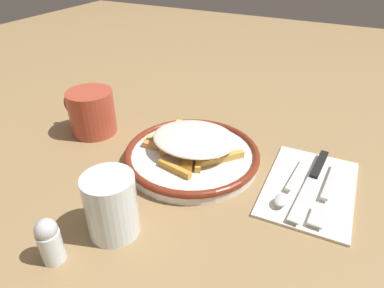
{
  "coord_description": "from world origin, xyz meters",
  "views": [
    {
      "loc": [
        -0.24,
        0.48,
        0.38
      ],
      "look_at": [
        0.0,
        0.0,
        0.04
      ],
      "focal_mm": 32.0,
      "sensor_mm": 36.0,
      "label": 1
    }
  ],
  "objects_px": {
    "fries_heap": "(193,141)",
    "knife": "(313,177)",
    "spoon": "(288,189)",
    "coffee_mug": "(92,112)",
    "napkin": "(310,186)",
    "plate": "(192,156)",
    "fork": "(326,192)",
    "salt_shaker": "(49,240)",
    "water_glass": "(111,205)"
  },
  "relations": [
    {
      "from": "fries_heap",
      "to": "napkin",
      "type": "height_order",
      "value": "fries_heap"
    },
    {
      "from": "fork",
      "to": "coffee_mug",
      "type": "relative_size",
      "value": 1.41
    },
    {
      "from": "knife",
      "to": "spoon",
      "type": "height_order",
      "value": "spoon"
    },
    {
      "from": "salt_shaker",
      "to": "napkin",
      "type": "bearing_deg",
      "value": -132.32
    },
    {
      "from": "fries_heap",
      "to": "fork",
      "type": "relative_size",
      "value": 1.11
    },
    {
      "from": "spoon",
      "to": "plate",
      "type": "bearing_deg",
      "value": -4.73
    },
    {
      "from": "water_glass",
      "to": "salt_shaker",
      "type": "xyz_separation_m",
      "value": [
        0.04,
        0.08,
        -0.01
      ]
    },
    {
      "from": "knife",
      "to": "coffee_mug",
      "type": "relative_size",
      "value": 1.68
    },
    {
      "from": "spoon",
      "to": "salt_shaker",
      "type": "distance_m",
      "value": 0.37
    },
    {
      "from": "knife",
      "to": "coffee_mug",
      "type": "distance_m",
      "value": 0.46
    },
    {
      "from": "knife",
      "to": "coffee_mug",
      "type": "bearing_deg",
      "value": 3.96
    },
    {
      "from": "plate",
      "to": "coffee_mug",
      "type": "bearing_deg",
      "value": -1.55
    },
    {
      "from": "fries_heap",
      "to": "knife",
      "type": "relative_size",
      "value": 0.93
    },
    {
      "from": "fork",
      "to": "spoon",
      "type": "distance_m",
      "value": 0.06
    },
    {
      "from": "plate",
      "to": "coffee_mug",
      "type": "height_order",
      "value": "coffee_mug"
    },
    {
      "from": "fries_heap",
      "to": "water_glass",
      "type": "distance_m",
      "value": 0.22
    },
    {
      "from": "spoon",
      "to": "coffee_mug",
      "type": "height_order",
      "value": "coffee_mug"
    },
    {
      "from": "knife",
      "to": "salt_shaker",
      "type": "distance_m",
      "value": 0.43
    },
    {
      "from": "salt_shaker",
      "to": "coffee_mug",
      "type": "bearing_deg",
      "value": -58.28
    },
    {
      "from": "knife",
      "to": "spoon",
      "type": "distance_m",
      "value": 0.06
    },
    {
      "from": "plate",
      "to": "knife",
      "type": "bearing_deg",
      "value": -169.96
    },
    {
      "from": "fork",
      "to": "fries_heap",
      "type": "bearing_deg",
      "value": -0.08
    },
    {
      "from": "spoon",
      "to": "coffee_mug",
      "type": "bearing_deg",
      "value": -2.93
    },
    {
      "from": "spoon",
      "to": "salt_shaker",
      "type": "xyz_separation_m",
      "value": [
        0.25,
        0.27,
        0.02
      ]
    },
    {
      "from": "spoon",
      "to": "salt_shaker",
      "type": "relative_size",
      "value": 2.19
    },
    {
      "from": "water_glass",
      "to": "coffee_mug",
      "type": "relative_size",
      "value": 0.78
    },
    {
      "from": "plate",
      "to": "coffee_mug",
      "type": "relative_size",
      "value": 2.03
    },
    {
      "from": "plate",
      "to": "spoon",
      "type": "distance_m",
      "value": 0.19
    },
    {
      "from": "napkin",
      "to": "water_glass",
      "type": "distance_m",
      "value": 0.33
    },
    {
      "from": "fork",
      "to": "salt_shaker",
      "type": "xyz_separation_m",
      "value": [
        0.31,
        0.29,
        0.02
      ]
    },
    {
      "from": "fries_heap",
      "to": "napkin",
      "type": "bearing_deg",
      "value": -176.87
    },
    {
      "from": "spoon",
      "to": "fries_heap",
      "type": "bearing_deg",
      "value": -7.02
    },
    {
      "from": "plate",
      "to": "water_glass",
      "type": "bearing_deg",
      "value": 84.06
    },
    {
      "from": "plate",
      "to": "spoon",
      "type": "height_order",
      "value": "plate"
    },
    {
      "from": "fries_heap",
      "to": "water_glass",
      "type": "relative_size",
      "value": 2.01
    },
    {
      "from": "plate",
      "to": "coffee_mug",
      "type": "xyz_separation_m",
      "value": [
        0.24,
        -0.01,
        0.03
      ]
    },
    {
      "from": "knife",
      "to": "salt_shaker",
      "type": "bearing_deg",
      "value": 49.27
    },
    {
      "from": "coffee_mug",
      "to": "fries_heap",
      "type": "bearing_deg",
      "value": -179.75
    },
    {
      "from": "plate",
      "to": "knife",
      "type": "xyz_separation_m",
      "value": [
        -0.22,
        -0.04,
        -0.0
      ]
    },
    {
      "from": "water_glass",
      "to": "coffee_mug",
      "type": "height_order",
      "value": "water_glass"
    },
    {
      "from": "salt_shaker",
      "to": "spoon",
      "type": "bearing_deg",
      "value": -132.44
    },
    {
      "from": "fries_heap",
      "to": "napkin",
      "type": "distance_m",
      "value": 0.22
    },
    {
      "from": "napkin",
      "to": "fork",
      "type": "bearing_deg",
      "value": 156.03
    },
    {
      "from": "plate",
      "to": "salt_shaker",
      "type": "distance_m",
      "value": 0.29
    },
    {
      "from": "fries_heap",
      "to": "knife",
      "type": "distance_m",
      "value": 0.22
    },
    {
      "from": "fries_heap",
      "to": "salt_shaker",
      "type": "xyz_separation_m",
      "value": [
        0.06,
        0.29,
        -0.01
      ]
    },
    {
      "from": "fork",
      "to": "spoon",
      "type": "xyz_separation_m",
      "value": [
        0.06,
        0.02,
        0.0
      ]
    },
    {
      "from": "fork",
      "to": "spoon",
      "type": "relative_size",
      "value": 1.16
    },
    {
      "from": "spoon",
      "to": "fork",
      "type": "bearing_deg",
      "value": -158.71
    },
    {
      "from": "fries_heap",
      "to": "coffee_mug",
      "type": "distance_m",
      "value": 0.24
    }
  ]
}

